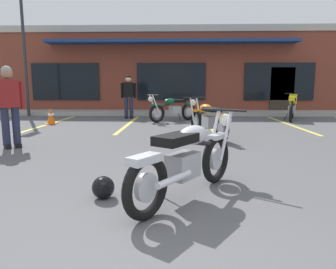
{
  "coord_description": "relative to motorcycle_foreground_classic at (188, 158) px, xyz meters",
  "views": [
    {
      "loc": [
        0.32,
        -1.62,
        1.29
      ],
      "look_at": [
        0.17,
        3.04,
        0.55
      ],
      "focal_mm": 33.37,
      "sensor_mm": 36.0,
      "label": 1
    }
  ],
  "objects": [
    {
      "name": "person_in_black_shirt",
      "position": [
        -3.56,
        2.8,
        0.49
      ],
      "size": [
        0.52,
        0.46,
        1.68
      ],
      "color": "black",
      "rests_on": "ground_plane"
    },
    {
      "name": "motorcycle_silver_naked",
      "position": [
        0.62,
        4.18,
        0.0
      ],
      "size": [
        1.02,
        2.03,
        0.98
      ],
      "color": "black",
      "rests_on": "ground_plane"
    },
    {
      "name": "motorcycle_red_sportbike",
      "position": [
        -0.3,
        7.67,
        0.0
      ],
      "size": [
        1.76,
        1.53,
        0.98
      ],
      "color": "black",
      "rests_on": "ground_plane"
    },
    {
      "name": "helmet_on_pavement",
      "position": [
        -0.97,
        -0.07,
        -0.33
      ],
      "size": [
        0.26,
        0.26,
        0.26
      ],
      "color": "black",
      "rests_on": "ground_plane"
    },
    {
      "name": "motorcycle_black_cruiser",
      "position": [
        4.13,
        8.27,
        0.07
      ],
      "size": [
        1.08,
        2.01,
        0.98
      ],
      "color": "black",
      "rests_on": "ground_plane"
    },
    {
      "name": "ground_plane",
      "position": [
        -0.43,
        2.11,
        -0.46
      ],
      "size": [
        80.0,
        80.0,
        0.0
      ],
      "primitive_type": "plane",
      "color": "#515154"
    },
    {
      "name": "person_in_shorts_foreground",
      "position": [
        -2.04,
        8.72,
        0.49
      ],
      "size": [
        0.61,
        0.29,
        1.68
      ],
      "color": "black",
      "rests_on": "ground_plane"
    },
    {
      "name": "sidewalk_kerb",
      "position": [
        -0.43,
        10.49,
        -0.39
      ],
      "size": [
        22.0,
        1.8,
        0.14
      ],
      "primitive_type": "cube",
      "color": "#A8A59E",
      "rests_on": "ground_plane"
    },
    {
      "name": "parking_lot_lamp_post",
      "position": [
        -6.38,
        9.28,
        2.95
      ],
      "size": [
        0.24,
        0.76,
        5.32
      ],
      "color": "#2D2D33",
      "rests_on": "ground_plane"
    },
    {
      "name": "brick_storefront_building",
      "position": [
        -0.43,
        14.35,
        1.54
      ],
      "size": [
        18.63,
        7.13,
        4.0
      ],
      "color": "brown",
      "rests_on": "ground_plane"
    },
    {
      "name": "painted_stall_lines",
      "position": [
        -0.43,
        6.89,
        -0.46
      ],
      "size": [
        13.47,
        4.8,
        0.01
      ],
      "color": "#DBCC4C",
      "rests_on": "ground_plane"
    },
    {
      "name": "traffic_cone",
      "position": [
        -4.34,
        6.74,
        -0.2
      ],
      "size": [
        0.34,
        0.34,
        0.53
      ],
      "color": "orange",
      "rests_on": "ground_plane"
    },
    {
      "name": "motorcycle_foreground_classic",
      "position": [
        0.0,
        0.0,
        0.0
      ],
      "size": [
        1.41,
        1.83,
        0.98
      ],
      "color": "black",
      "rests_on": "ground_plane"
    }
  ]
}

